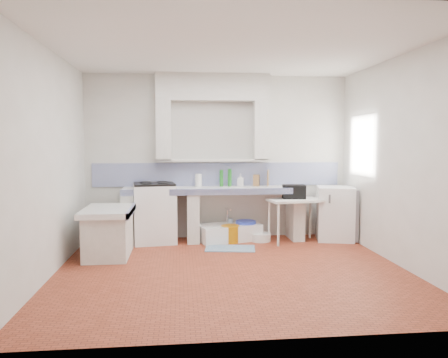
{
  "coord_description": "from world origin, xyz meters",
  "views": [
    {
      "loc": [
        -0.67,
        -5.39,
        1.64
      ],
      "look_at": [
        0.0,
        1.0,
        1.1
      ],
      "focal_mm": 34.34,
      "sensor_mm": 36.0,
      "label": 1
    }
  ],
  "objects": [
    {
      "name": "window_frame",
      "position": [
        2.42,
        1.2,
        1.6
      ],
      "size": [
        0.35,
        0.86,
        1.06
      ],
      "primitive_type": "cube",
      "color": "#381E11",
      "rests_on": "ground"
    },
    {
      "name": "cutting_board",
      "position": [
        0.85,
        1.85,
        1.04
      ],
      "size": [
        0.07,
        0.2,
        0.28
      ],
      "primitive_type": "cube",
      "rotation": [
        0.0,
        0.0,
        -0.27
      ],
      "color": "olive",
      "rests_on": "counter_slab"
    },
    {
      "name": "alcove_mass",
      "position": [
        -0.1,
        1.88,
        2.58
      ],
      "size": [
        1.9,
        0.25,
        0.45
      ],
      "primitive_type": "cube",
      "color": "silver",
      "rests_on": "ground"
    },
    {
      "name": "wall_front",
      "position": [
        0.0,
        -2.0,
        1.4
      ],
      "size": [
        4.5,
        0.0,
        4.5
      ],
      "primitive_type": "plane",
      "rotation": [
        -1.57,
        0.0,
        0.0
      ],
      "color": "silver",
      "rests_on": "ground"
    },
    {
      "name": "side_table",
      "position": [
        1.23,
        1.46,
        0.36
      ],
      "size": [
        0.94,
        0.63,
        0.04
      ],
      "primitive_type": "cube",
      "rotation": [
        0.0,
        0.0,
        0.19
      ],
      "color": "white",
      "rests_on": "ground"
    },
    {
      "name": "counter_pier_right",
      "position": [
        1.3,
        1.7,
        0.41
      ],
      "size": [
        0.2,
        0.55,
        0.82
      ],
      "primitive_type": "cube",
      "color": "silver",
      "rests_on": "ground"
    },
    {
      "name": "peninsula_lip",
      "position": [
        -1.37,
        0.9,
        0.66
      ],
      "size": [
        0.04,
        1.1,
        0.1
      ],
      "primitive_type": "cube",
      "color": "navy",
      "rests_on": "ground"
    },
    {
      "name": "counter_lip",
      "position": [
        -0.1,
        1.42,
        0.86
      ],
      "size": [
        3.0,
        0.04,
        0.1
      ],
      "primitive_type": "cube",
      "color": "navy",
      "rests_on": "ground"
    },
    {
      "name": "water_bottle_a",
      "position": [
        0.07,
        1.85,
        0.13
      ],
      "size": [
        0.09,
        0.09,
        0.27
      ],
      "primitive_type": "cylinder",
      "rotation": [
        0.0,
        0.0,
        -0.31
      ],
      "color": "silver",
      "rests_on": "ground"
    },
    {
      "name": "counter_pier_mid",
      "position": [
        -0.45,
        1.7,
        0.41
      ],
      "size": [
        0.2,
        0.55,
        0.82
      ],
      "primitive_type": "cube",
      "color": "silver",
      "rests_on": "ground"
    },
    {
      "name": "wall_left",
      "position": [
        -2.25,
        0.0,
        1.4
      ],
      "size": [
        0.0,
        4.5,
        4.5
      ],
      "primitive_type": "plane",
      "rotation": [
        1.57,
        0.0,
        1.57
      ],
      "color": "silver",
      "rests_on": "ground"
    },
    {
      "name": "lace_valance",
      "position": [
        2.28,
        1.2,
        1.98
      ],
      "size": [
        0.01,
        0.84,
        0.24
      ],
      "primitive_type": "cube",
      "color": "white",
      "rests_on": "ground"
    },
    {
      "name": "green_bottle_b",
      "position": [
        0.19,
        1.85,
        1.05
      ],
      "size": [
        0.09,
        0.09,
        0.3
      ],
      "primitive_type": "cylinder",
      "rotation": [
        0.0,
        0.0,
        0.43
      ],
      "color": "#1C6D1F",
      "rests_on": "counter_slab"
    },
    {
      "name": "water_bottle_b",
      "position": [
        0.2,
        1.85,
        0.17
      ],
      "size": [
        0.09,
        0.09,
        0.34
      ],
      "primitive_type": "cylinder",
      "rotation": [
        0.0,
        0.0,
        -0.02
      ],
      "color": "silver",
      "rests_on": "ground"
    },
    {
      "name": "wall_right",
      "position": [
        2.25,
        0.0,
        1.4
      ],
      "size": [
        0.0,
        4.5,
        4.5
      ],
      "primitive_type": "plane",
      "rotation": [
        1.57,
        0.0,
        -1.57
      ],
      "color": "silver",
      "rests_on": "ground"
    },
    {
      "name": "stove",
      "position": [
        -1.08,
        1.7,
        0.48
      ],
      "size": [
        0.75,
        0.73,
        0.96
      ],
      "primitive_type": "cube",
      "rotation": [
        0.0,
        0.0,
        0.12
      ],
      "color": "white",
      "rests_on": "ground"
    },
    {
      "name": "counter_slab",
      "position": [
        -0.1,
        1.7,
        0.86
      ],
      "size": [
        3.0,
        0.6,
        0.08
      ],
      "primitive_type": "cube",
      "color": "white",
      "rests_on": "ground"
    },
    {
      "name": "paper_towel",
      "position": [
        -0.35,
        1.85,
        1.01
      ],
      "size": [
        0.14,
        0.14,
        0.22
      ],
      "primitive_type": "cylinder",
      "rotation": [
        0.0,
        0.0,
        0.38
      ],
      "color": "white",
      "rests_on": "counter_slab"
    },
    {
      "name": "rug",
      "position": [
        0.11,
        1.1,
        0.01
      ],
      "size": [
        0.82,
        0.54,
        0.01
      ],
      "primitive_type": "cube",
      "rotation": [
        0.0,
        0.0,
        -0.15
      ],
      "color": "#22507C",
      "rests_on": "ground"
    },
    {
      "name": "black_bag",
      "position": [
        1.22,
        1.5,
        0.84
      ],
      "size": [
        0.39,
        0.25,
        0.23
      ],
      "primitive_type": "cube",
      "rotation": [
        0.0,
        0.0,
        -0.11
      ],
      "color": "black",
      "rests_on": "side_table"
    },
    {
      "name": "bucket_orange",
      "position": [
        0.16,
        1.54,
        0.14
      ],
      "size": [
        0.4,
        0.4,
        0.28
      ],
      "primitive_type": "cylinder",
      "rotation": [
        0.0,
        0.0,
        0.4
      ],
      "color": "#C67305",
      "rests_on": "ground"
    },
    {
      "name": "bucket_blue",
      "position": [
        0.45,
        1.71,
        0.16
      ],
      "size": [
        0.42,
        0.42,
        0.32
      ],
      "primitive_type": "cylinder",
      "rotation": [
        0.0,
        0.0,
        -0.27
      ],
      "color": "blue",
      "rests_on": "ground"
    },
    {
      "name": "knife_block",
      "position": [
        0.65,
        1.85,
        1.0
      ],
      "size": [
        0.12,
        0.11,
        0.2
      ],
      "primitive_type": "cube",
      "rotation": [
        0.0,
        0.0,
        -0.38
      ],
      "color": "olive",
      "rests_on": "counter_slab"
    },
    {
      "name": "peninsula_top",
      "position": [
        -1.7,
        0.9,
        0.66
      ],
      "size": [
        0.7,
        1.1,
        0.08
      ],
      "primitive_type": "cube",
      "color": "white",
      "rests_on": "ground"
    },
    {
      "name": "soap_bottle",
      "position": [
        0.37,
        1.85,
        1.01
      ],
      "size": [
        0.12,
        0.12,
        0.22
      ],
      "primitive_type": "imported",
      "rotation": [
        0.0,
        0.0,
        -0.29
      ],
      "color": "white",
      "rests_on": "counter_slab"
    },
    {
      "name": "backsplash",
      "position": [
        0.0,
        1.99,
        1.1
      ],
      "size": [
        4.27,
        0.03,
        0.4
      ],
      "primitive_type": "cube",
      "color": "navy",
      "rests_on": "ground"
    },
    {
      "name": "floor",
      "position": [
        0.0,
        0.0,
        0.0
      ],
      "size": [
        4.5,
        4.5,
        0.0
      ],
      "primitive_type": "plane",
      "color": "#973C25",
      "rests_on": "ground"
    },
    {
      "name": "counter_pier_left",
      "position": [
        -1.5,
        1.7,
        0.41
      ],
      "size": [
        0.2,
        0.55,
        0.82
      ],
      "primitive_type": "cube",
      "color": "silver",
      "rests_on": "ground"
    },
    {
      "name": "green_bottle_a",
      "position": [
        0.04,
        1.85,
        1.04
      ],
      "size": [
        0.08,
        0.08,
        0.29
      ],
      "primitive_type": "cylinder",
      "rotation": [
        0.0,
        0.0,
        0.38
      ],
      "color": "#1C6D1F",
      "rests_on": "counter_slab"
    },
    {
      "name": "wall_back",
      "position": [
        0.0,
        2.0,
        1.4
      ],
      "size": [
        4.5,
        0.0,
        4.5
      ],
      "primitive_type": "plane",
      "rotation": [
        1.57,
        0.0,
        0.0
      ],
      "color": "silver",
      "rests_on": "ground"
    },
    {
      "name": "ceiling",
      "position": [
        0.0,
        0.0,
        2.8
      ],
      "size": [
        4.5,
        4.5,
        0.0
      ],
      "primitive_type": "plane",
      "rotation": [
        3.14,
        0.0,
        0.0
      ],
      "color": "silver",
      "rests_on": "ground"
    },
    {
      "name": "bucket_red",
      "position": [
        -0.15,
        1.64,
        0.14
      ],
      "size": [
        0.32,
        0.32,
        0.27
      ],
      "primitive_type": "cylinder",
      "rotation": [
        0.0,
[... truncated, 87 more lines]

